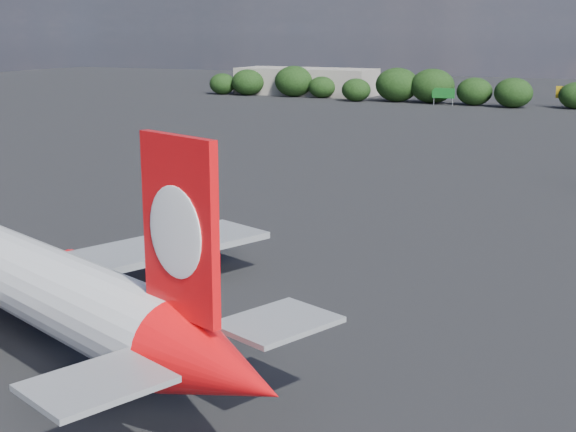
% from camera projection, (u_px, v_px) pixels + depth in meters
% --- Properties ---
extents(ground, '(500.00, 500.00, 0.00)m').
position_uv_depth(ground, '(339.00, 187.00, 101.82)').
color(ground, black).
rests_on(ground, ground).
extents(qantas_airliner, '(44.68, 42.96, 15.06)m').
position_uv_depth(qantas_airliner, '(18.00, 276.00, 50.17)').
color(qantas_airliner, silver).
rests_on(qantas_airliner, ground).
extents(terminal_building, '(42.00, 16.00, 8.00)m').
position_uv_depth(terminal_building, '(306.00, 82.00, 244.17)').
color(terminal_building, gray).
rests_on(terminal_building, ground).
extents(highway_sign, '(6.00, 0.30, 4.50)m').
position_uv_depth(highway_sign, '(443.00, 93.00, 210.41)').
color(highway_sign, '#135F1D').
rests_on(highway_sign, ground).
extents(billboard_yellow, '(5.00, 0.30, 5.50)m').
position_uv_depth(billboard_yellow, '(566.00, 93.00, 202.77)').
color(billboard_yellow, gold).
rests_on(billboard_yellow, ground).
extents(horizon_treeline, '(201.68, 16.25, 9.30)m').
position_uv_depth(horizon_treeline, '(554.00, 92.00, 202.56)').
color(horizon_treeline, black).
rests_on(horizon_treeline, ground).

